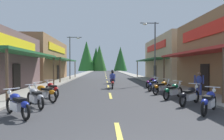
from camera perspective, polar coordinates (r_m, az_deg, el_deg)
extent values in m
cube|color=#38383A|center=(35.92, -1.90, -2.07)|extent=(9.68, 96.11, 0.10)
cube|color=gray|center=(36.34, -11.32, -1.88)|extent=(2.20, 96.11, 0.12)
cube|color=gray|center=(36.48, 7.48, -1.86)|extent=(2.20, 96.11, 0.12)
cube|color=#E0C64C|center=(5.19, 2.38, -20.28)|extent=(0.16, 2.40, 0.01)
cube|color=#E0C64C|center=(11.90, -0.53, -8.09)|extent=(0.16, 2.40, 0.01)
cube|color=#E0C64C|center=(17.43, -1.19, -5.18)|extent=(0.16, 2.40, 0.01)
cube|color=#E0C64C|center=(22.73, -1.51, -3.73)|extent=(0.16, 2.40, 0.01)
cube|color=#E0C64C|center=(29.62, -1.76, -2.62)|extent=(0.16, 2.40, 0.01)
cube|color=#E0C64C|center=(34.96, -1.89, -2.06)|extent=(0.16, 2.40, 0.01)
cube|color=#E0C64C|center=(40.45, -1.98, -1.64)|extent=(0.16, 2.40, 0.01)
cube|color=#E0C64C|center=(46.16, -2.05, -1.31)|extent=(0.16, 2.40, 0.01)
cube|color=#E0C64C|center=(52.11, -2.11, -1.04)|extent=(0.16, 2.40, 0.01)
cube|color=#E0C64C|center=(58.15, -2.16, -0.83)|extent=(0.16, 2.40, 0.01)
cube|color=#E0C64C|center=(63.72, -2.20, -0.67)|extent=(0.16, 2.40, 0.01)
cube|color=#E0C64C|center=(69.04, -2.23, -0.54)|extent=(0.16, 2.40, 0.01)
cube|color=#E0C64C|center=(74.29, -2.25, -0.42)|extent=(0.16, 2.40, 0.01)
cube|color=#236033|center=(15.07, -24.99, 4.77)|extent=(1.80, 9.09, 0.16)
cylinder|color=brown|center=(10.81, -30.28, -1.66)|extent=(0.14, 0.14, 2.82)
cylinder|color=brown|center=(18.93, -17.97, -0.48)|extent=(0.14, 0.14, 2.82)
cube|color=yellow|center=(15.47, -27.91, 7.28)|extent=(0.10, 7.07, 0.90)
cube|color=black|center=(15.41, -27.90, -2.22)|extent=(0.08, 1.10, 2.10)
cube|color=olive|center=(28.30, -24.59, 2.90)|extent=(7.94, 12.42, 5.72)
cube|color=#236033|center=(26.86, -14.90, 3.15)|extent=(1.80, 11.18, 0.16)
cylinder|color=brown|center=(21.44, -16.13, -0.30)|extent=(0.14, 0.14, 2.82)
cylinder|color=brown|center=(32.02, -11.60, 0.15)|extent=(0.14, 0.14, 2.82)
cube|color=yellow|center=(27.16, -16.66, 6.43)|extent=(0.10, 8.70, 0.90)
cube|color=black|center=(27.05, -16.66, -0.80)|extent=(0.08, 1.10, 2.10)
cube|color=#B72D28|center=(14.55, 24.33, 4.91)|extent=(1.80, 9.19, 0.16)
cylinder|color=brown|center=(10.38, 31.83, -1.78)|extent=(0.14, 0.14, 2.82)
cylinder|color=brown|center=(18.32, 16.09, -0.52)|extent=(0.14, 0.14, 2.82)
cube|color=red|center=(15.15, 27.26, 10.97)|extent=(0.10, 7.15, 0.90)
cube|color=black|center=(14.95, 27.22, -2.31)|extent=(0.08, 1.10, 2.10)
cube|color=tan|center=(28.12, 20.32, 3.32)|extent=(6.92, 12.67, 6.10)
cube|color=#236033|center=(26.73, 11.66, 3.17)|extent=(1.80, 11.40, 0.16)
cylinder|color=brown|center=(21.22, 13.46, -0.30)|extent=(0.14, 0.14, 2.82)
cylinder|color=brown|center=(31.94, 8.00, 0.16)|extent=(0.14, 0.14, 2.82)
cube|color=red|center=(27.08, 13.41, 7.07)|extent=(0.10, 8.87, 0.90)
cube|color=black|center=(26.95, 13.42, -0.79)|extent=(0.08, 1.10, 2.10)
cylinder|color=#474C51|center=(26.30, -13.16, 3.61)|extent=(0.14, 0.14, 6.17)
cylinder|color=#474C51|center=(26.50, -11.83, 10.09)|extent=(2.06, 0.10, 0.10)
ellipsoid|color=silver|center=(26.41, -10.69, 9.90)|extent=(0.50, 0.30, 0.24)
cylinder|color=#474C51|center=(20.60, 13.43, 5.22)|extent=(0.14, 0.14, 6.81)
cylinder|color=#474C51|center=(20.94, 11.76, 14.32)|extent=(2.06, 0.10, 0.10)
ellipsoid|color=silver|center=(20.80, 10.32, 14.14)|extent=(0.50, 0.30, 0.24)
torus|color=black|center=(9.24, 29.45, -8.89)|extent=(0.52, 0.53, 0.64)
torus|color=black|center=(7.80, 27.13, -10.70)|extent=(0.52, 0.53, 0.64)
cube|color=silver|center=(8.50, 28.40, -9.19)|extent=(0.69, 0.70, 0.32)
ellipsoid|color=navy|center=(8.65, 28.71, -6.88)|extent=(0.62, 0.63, 0.28)
cube|color=black|center=(8.22, 28.02, -7.57)|extent=(0.62, 0.63, 0.12)
ellipsoid|color=navy|center=(7.81, 27.24, -8.98)|extent=(0.48, 0.48, 0.24)
cylinder|color=silver|center=(9.06, 29.30, -6.97)|extent=(0.30, 0.31, 0.71)
cylinder|color=silver|center=(8.90, 29.16, -4.72)|extent=(0.46, 0.45, 0.04)
sphere|color=white|center=(9.19, 29.52, -5.61)|extent=(0.16, 0.16, 0.16)
torus|color=black|center=(10.56, 25.07, -7.62)|extent=(0.56, 0.49, 0.64)
torus|color=black|center=(9.21, 21.45, -8.87)|extent=(0.56, 0.49, 0.64)
cube|color=silver|center=(9.87, 23.39, -7.75)|extent=(0.72, 0.66, 0.32)
ellipsoid|color=black|center=(10.00, 23.88, -5.78)|extent=(0.64, 0.60, 0.28)
cube|color=black|center=(9.60, 22.79, -6.30)|extent=(0.64, 0.60, 0.12)
ellipsoid|color=black|center=(9.22, 21.60, -7.41)|extent=(0.49, 0.47, 0.24)
cylinder|color=silver|center=(10.40, 24.81, -5.92)|extent=(0.32, 0.28, 0.71)
cylinder|color=silver|center=(10.25, 24.57, -3.94)|extent=(0.41, 0.49, 0.04)
sphere|color=white|center=(10.52, 25.16, -4.75)|extent=(0.16, 0.16, 0.16)
torus|color=black|center=(12.03, 20.54, -6.54)|extent=(0.56, 0.48, 0.64)
torus|color=black|center=(10.73, 16.80, -7.43)|extent=(0.56, 0.48, 0.64)
cube|color=silver|center=(11.36, 18.78, -6.57)|extent=(0.72, 0.66, 0.32)
ellipsoid|color=#0C5933|center=(11.50, 19.28, -4.87)|extent=(0.64, 0.60, 0.28)
cube|color=black|center=(11.11, 18.16, -5.28)|extent=(0.64, 0.60, 0.12)
ellipsoid|color=#0C5933|center=(10.74, 16.95, -6.19)|extent=(0.49, 0.46, 0.24)
cylinder|color=silver|center=(11.87, 20.26, -5.03)|extent=(0.33, 0.28, 0.71)
cylinder|color=silver|center=(11.73, 20.00, -3.29)|extent=(0.41, 0.49, 0.04)
sphere|color=white|center=(11.99, 20.63, -4.02)|extent=(0.16, 0.16, 0.16)
torus|color=black|center=(13.77, 17.44, -5.57)|extent=(0.57, 0.46, 0.64)
torus|color=black|center=(12.56, 13.63, -6.19)|extent=(0.57, 0.46, 0.64)
cube|color=silver|center=(13.15, 15.63, -5.52)|extent=(0.73, 0.64, 0.32)
ellipsoid|color=#BF660C|center=(13.28, 16.14, -4.07)|extent=(0.64, 0.59, 0.28)
cube|color=black|center=(12.92, 14.99, -4.39)|extent=(0.65, 0.58, 0.12)
ellipsoid|color=#BF660C|center=(12.57, 13.78, -5.12)|extent=(0.50, 0.45, 0.24)
cylinder|color=silver|center=(13.63, 17.15, -4.24)|extent=(0.33, 0.27, 0.71)
cylinder|color=silver|center=(13.50, 16.87, -2.71)|extent=(0.39, 0.51, 0.04)
sphere|color=white|center=(13.75, 17.52, -3.36)|extent=(0.16, 0.16, 0.16)
torus|color=black|center=(15.44, 14.04, -4.84)|extent=(0.47, 0.57, 0.64)
torus|color=black|center=(14.06, 11.86, -5.41)|extent=(0.47, 0.57, 0.64)
cube|color=silver|center=(14.74, 13.00, -4.80)|extent=(0.65, 0.73, 0.32)
ellipsoid|color=navy|center=(14.89, 13.29, -3.51)|extent=(0.59, 0.64, 0.28)
cube|color=black|center=(14.48, 12.64, -3.79)|extent=(0.59, 0.65, 0.12)
ellipsoid|color=navy|center=(14.08, 11.94, -4.46)|extent=(0.46, 0.50, 0.24)
cylinder|color=silver|center=(15.29, 13.87, -3.66)|extent=(0.27, 0.33, 0.71)
cylinder|color=silver|center=(15.15, 13.71, -2.30)|extent=(0.50, 0.40, 0.04)
sphere|color=white|center=(15.42, 14.09, -2.87)|extent=(0.16, 0.16, 0.16)
torus|color=black|center=(17.55, 13.27, -4.13)|extent=(0.48, 0.56, 0.64)
torus|color=black|center=(16.18, 11.22, -4.56)|extent=(0.48, 0.56, 0.64)
cube|color=silver|center=(16.85, 12.29, -4.07)|extent=(0.65, 0.72, 0.32)
ellipsoid|color=#721972|center=(17.01, 12.56, -2.94)|extent=(0.60, 0.64, 0.28)
cube|color=black|center=(16.60, 11.95, -3.18)|extent=(0.59, 0.64, 0.12)
ellipsoid|color=#721972|center=(16.20, 11.30, -3.74)|extent=(0.46, 0.49, 0.24)
cylinder|color=silver|center=(17.40, 13.11, -3.09)|extent=(0.28, 0.33, 0.71)
cylinder|color=silver|center=(17.27, 12.96, -1.89)|extent=(0.49, 0.40, 0.04)
sphere|color=white|center=(17.53, 13.31, -2.40)|extent=(0.16, 0.16, 0.16)
torus|color=black|center=(8.56, -29.61, -9.68)|extent=(0.53, 0.52, 0.64)
torus|color=black|center=(7.19, -25.65, -11.70)|extent=(0.53, 0.52, 0.64)
cube|color=silver|center=(7.85, -27.82, -10.03)|extent=(0.70, 0.69, 0.32)
ellipsoid|color=navy|center=(7.99, -28.35, -7.53)|extent=(0.62, 0.62, 0.28)
cube|color=black|center=(7.58, -27.16, -8.28)|extent=(0.63, 0.62, 0.12)
ellipsoid|color=navy|center=(7.19, -25.82, -9.83)|extent=(0.48, 0.48, 0.24)
cylinder|color=silver|center=(8.39, -29.34, -7.61)|extent=(0.31, 0.30, 0.71)
cylinder|color=silver|center=(8.23, -29.09, -5.18)|extent=(0.45, 0.46, 0.04)
sphere|color=white|center=(8.51, -29.71, -6.13)|extent=(0.16, 0.16, 0.16)
torus|color=black|center=(10.01, -24.55, -8.10)|extent=(0.48, 0.56, 0.64)
torus|color=black|center=(8.60, -21.58, -9.56)|extent=(0.48, 0.56, 0.64)
cube|color=silver|center=(9.29, -23.18, -8.29)|extent=(0.66, 0.72, 0.32)
ellipsoid|color=#99999E|center=(9.43, -23.58, -6.19)|extent=(0.60, 0.64, 0.28)
cube|color=black|center=(9.01, -22.69, -6.77)|extent=(0.60, 0.64, 0.12)
ellipsoid|color=#99999E|center=(8.61, -21.70, -8.00)|extent=(0.46, 0.49, 0.24)
cylinder|color=silver|center=(9.84, -24.34, -6.31)|extent=(0.28, 0.33, 0.71)
cylinder|color=silver|center=(9.68, -24.15, -4.22)|extent=(0.49, 0.41, 0.04)
sphere|color=white|center=(9.97, -24.63, -5.06)|extent=(0.16, 0.16, 0.16)
torus|color=black|center=(11.22, -23.16, -7.10)|extent=(0.58, 0.45, 0.64)
torus|color=black|center=(10.04, -18.22, -8.02)|extent=(0.58, 0.45, 0.64)
cube|color=silver|center=(10.61, -20.83, -7.12)|extent=(0.73, 0.63, 0.32)
ellipsoid|color=#BF660C|center=(10.73, -21.49, -5.31)|extent=(0.64, 0.58, 0.28)
cube|color=black|center=(10.38, -20.01, -5.73)|extent=(0.65, 0.57, 0.12)
ellipsoid|color=#BF660C|center=(10.04, -18.41, -6.70)|extent=(0.50, 0.45, 0.24)
cylinder|color=silver|center=(11.08, -22.78, -5.48)|extent=(0.34, 0.26, 0.71)
cylinder|color=silver|center=(10.94, -22.43, -3.61)|extent=(0.37, 0.52, 0.04)
sphere|color=white|center=(11.19, -23.26, -4.39)|extent=(0.16, 0.16, 0.16)
torus|color=black|center=(12.83, -19.72, -6.06)|extent=(0.46, 0.57, 0.64)
torus|color=black|center=(11.44, -17.20, -6.91)|extent=(0.46, 0.57, 0.64)
cube|color=silver|center=(12.12, -18.53, -6.09)|extent=(0.64, 0.73, 0.32)
ellipsoid|color=#A51414|center=(12.27, -18.87, -4.50)|extent=(0.59, 0.64, 0.28)
cube|color=black|center=(11.86, -18.11, -4.88)|extent=(0.58, 0.65, 0.12)
ellipsoid|color=#A51414|center=(11.46, -17.30, -5.74)|extent=(0.46, 0.50, 0.24)
cylinder|color=silver|center=(12.67, -19.53, -4.65)|extent=(0.27, 0.33, 0.71)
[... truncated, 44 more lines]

